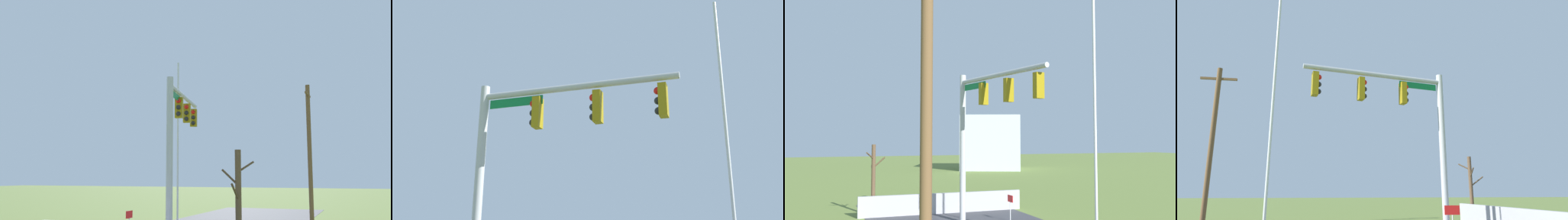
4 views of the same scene
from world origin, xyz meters
TOP-DOWN VIEW (x-y plane):
  - sidewalk_corner at (3.92, -0.20)m, footprint 6.00×6.00m
  - retaining_fence at (5.58, -0.01)m, footprint 0.20×8.68m
  - signal_mast at (1.15, -0.54)m, footprint 6.24×1.42m
  - flagpole at (-4.01, -2.77)m, footprint 0.10×0.10m
  - utility_pole at (-7.99, 4.21)m, footprint 1.90×0.26m
  - bare_tree at (5.87, 3.55)m, footprint 1.27×1.02m
  - open_sign at (2.33, -2.37)m, footprint 0.56×0.04m
  - distant_building at (35.45, -14.54)m, footprint 10.03×9.60m

SIDE VIEW (x-z plane):
  - sidewalk_corner at x=3.92m, z-range 0.00..0.01m
  - retaining_fence at x=5.58m, z-range 0.00..1.05m
  - open_sign at x=2.33m, z-range 0.30..1.52m
  - bare_tree at x=5.87m, z-range 0.06..3.65m
  - distant_building at x=35.45m, z-range 0.00..6.64m
  - utility_pole at x=-7.99m, z-range 0.16..8.44m
  - flagpole at x=-4.01m, z-range 0.00..9.37m
  - signal_mast at x=1.15m, z-range 1.43..8.33m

